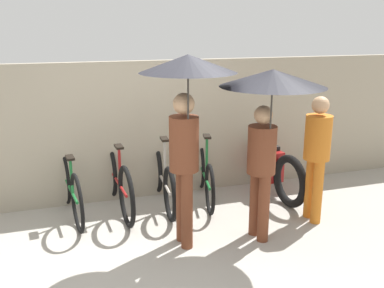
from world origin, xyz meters
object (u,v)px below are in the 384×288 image
at_px(parked_bicycle_2, 163,179).
at_px(pedestrian_center, 269,104).
at_px(motorcycle, 263,163).
at_px(parked_bicycle_1, 118,181).
at_px(parked_bicycle_0, 70,188).
at_px(pedestrian_leading, 186,101).
at_px(parked_bicycle_3, 205,175).
at_px(pedestrian_trailing, 317,150).

relative_size(parked_bicycle_2, pedestrian_center, 0.88).
height_order(pedestrian_center, motorcycle, pedestrian_center).
height_order(parked_bicycle_1, parked_bicycle_2, parked_bicycle_2).
relative_size(parked_bicycle_0, parked_bicycle_2, 0.97).
bearing_deg(pedestrian_leading, parked_bicycle_0, -48.19).
bearing_deg(parked_bicycle_3, parked_bicycle_0, 101.76).
bearing_deg(motorcycle, parked_bicycle_3, 91.96).
bearing_deg(parked_bicycle_2, parked_bicycle_1, 91.66).
bearing_deg(parked_bicycle_0, pedestrian_center, -130.45).
xyz_separation_m(parked_bicycle_1, pedestrian_trailing, (2.30, -1.09, 0.53)).
bearing_deg(parked_bicycle_1, parked_bicycle_3, -94.35).
bearing_deg(pedestrian_center, parked_bicycle_1, -50.60).
bearing_deg(parked_bicycle_0, pedestrian_leading, -143.18).
bearing_deg(pedestrian_center, pedestrian_trailing, -165.85).
distance_m(parked_bicycle_0, parked_bicycle_2, 1.22).
bearing_deg(parked_bicycle_3, parked_bicycle_1, 100.60).
height_order(parked_bicycle_0, pedestrian_trailing, pedestrian_trailing).
xyz_separation_m(parked_bicycle_1, motorcycle, (2.18, 0.08, 0.01)).
bearing_deg(motorcycle, pedestrian_center, 149.35).
bearing_deg(pedestrian_leading, parked_bicycle_1, -67.41).
xyz_separation_m(parked_bicycle_1, pedestrian_leading, (0.57, -1.27, 1.26)).
distance_m(parked_bicycle_0, parked_bicycle_3, 1.83).
height_order(parked_bicycle_0, pedestrian_center, pedestrian_center).
bearing_deg(pedestrian_center, parked_bicycle_0, -40.32).
bearing_deg(pedestrian_trailing, motorcycle, -79.67).
bearing_deg(parked_bicycle_2, pedestrian_leading, -177.69).
height_order(pedestrian_trailing, motorcycle, pedestrian_trailing).
bearing_deg(parked_bicycle_0, pedestrian_trailing, -116.58).
xyz_separation_m(pedestrian_leading, pedestrian_center, (0.87, -0.13, -0.06)).
bearing_deg(parked_bicycle_0, parked_bicycle_1, -94.38).
distance_m(parked_bicycle_1, pedestrian_center, 2.34).
height_order(parked_bicycle_2, pedestrian_trailing, pedestrian_trailing).
bearing_deg(parked_bicycle_2, motorcycle, -82.13).
bearing_deg(parked_bicycle_3, parked_bicycle_2, 101.74).
height_order(parked_bicycle_1, parked_bicycle_3, parked_bicycle_3).
bearing_deg(parked_bicycle_1, pedestrian_leading, -158.89).
bearing_deg(pedestrian_leading, pedestrian_trailing, -175.29).
distance_m(parked_bicycle_3, pedestrian_center, 1.86).
bearing_deg(parked_bicycle_1, parked_bicycle_2, -95.49).
xyz_separation_m(parked_bicycle_2, pedestrian_center, (0.83, -1.38, 1.23)).
bearing_deg(pedestrian_leading, pedestrian_center, 169.94).
xyz_separation_m(parked_bicycle_3, motorcycle, (0.96, 0.10, 0.05)).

